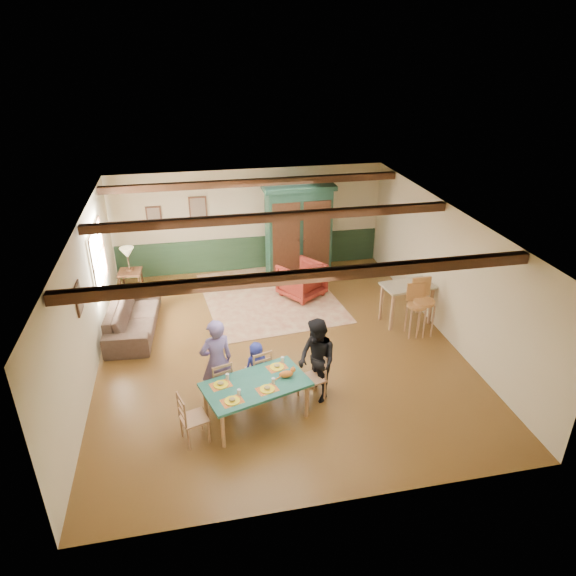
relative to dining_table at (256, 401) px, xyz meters
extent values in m
plane|color=brown|center=(0.75, 2.08, -0.34)|extent=(8.00, 8.00, 0.00)
cube|color=beige|center=(0.75, 6.08, 1.01)|extent=(7.00, 0.02, 2.70)
cube|color=beige|center=(-2.75, 2.08, 1.01)|extent=(0.02, 8.00, 2.70)
cube|color=beige|center=(4.25, 2.08, 1.01)|extent=(0.02, 8.00, 2.70)
cube|color=white|center=(0.75, 2.08, 2.36)|extent=(7.00, 8.00, 0.02)
cube|color=#1B311E|center=(0.75, 6.06, 0.11)|extent=(6.95, 0.03, 0.90)
cube|color=black|center=(0.75, -0.22, 2.27)|extent=(6.95, 0.16, 0.16)
cube|color=black|center=(0.75, 2.48, 2.27)|extent=(6.95, 0.16, 0.16)
cube|color=black|center=(0.75, 5.08, 2.27)|extent=(6.95, 0.16, 0.16)
imported|color=#7060A5|center=(-0.57, 0.59, 0.45)|extent=(0.66, 0.53, 1.58)
imported|color=black|center=(1.09, 0.34, 0.41)|extent=(0.76, 0.87, 1.51)
imported|color=navy|center=(0.13, 0.81, 0.12)|extent=(0.52, 0.41, 0.92)
cube|color=beige|center=(0.94, 4.26, -0.34)|extent=(3.36, 3.86, 0.01)
cube|color=#133024|center=(1.85, 5.18, 0.89)|extent=(1.76, 0.74, 2.47)
imported|color=#561311|center=(1.71, 4.19, 0.08)|extent=(1.27, 1.27, 0.85)
imported|color=#413028|center=(-2.15, 3.31, -0.01)|extent=(1.08, 2.37, 0.67)
camera|label=1|loc=(-0.83, -6.63, 5.32)|focal=32.00mm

